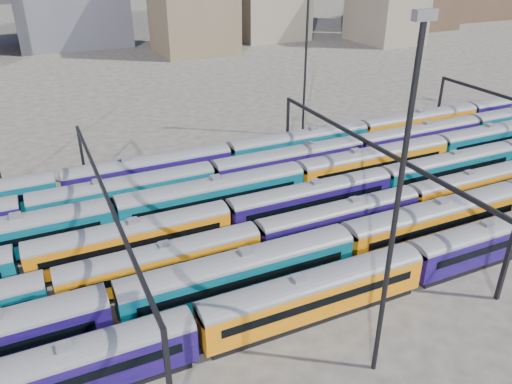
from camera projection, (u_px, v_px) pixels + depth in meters
name	position (u px, v px, depth m)	size (l,w,h in m)	color
ground	(292.00, 221.00, 57.26)	(500.00, 500.00, 0.00)	#3C3933
rake_0	(413.00, 260.00, 45.52)	(124.52, 3.04, 5.11)	black
rake_1	(435.00, 218.00, 52.16)	(110.23, 3.23, 5.45)	black
rake_2	(340.00, 216.00, 53.20)	(96.46, 2.83, 4.75)	black
rake_3	(228.00, 215.00, 53.11)	(122.62, 2.99, 5.03)	black
rake_4	(374.00, 160.00, 65.56)	(111.99, 3.28, 5.53)	black
rake_5	(213.00, 174.00, 61.88)	(129.71, 3.16, 5.33)	black
rake_6	(299.00, 142.00, 71.61)	(108.83, 3.19, 5.37)	black
gantry_1	(107.00, 203.00, 46.69)	(0.35, 40.35, 8.03)	black
gantry_2	(370.00, 152.00, 57.95)	(0.35, 40.35, 8.03)	black
mast_2	(397.00, 205.00, 31.27)	(1.40, 0.50, 25.60)	black
mast_3	(306.00, 49.00, 76.00)	(1.40, 0.50, 25.60)	black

